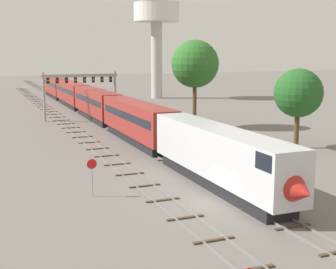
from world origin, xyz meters
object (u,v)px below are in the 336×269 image
at_px(signal_gantry, 80,84).
at_px(passenger_train, 96,103).
at_px(trackside_tree_left, 195,64).
at_px(trackside_tree_mid, 298,93).
at_px(water_tower, 156,18).
at_px(stop_sign, 92,172).

bearing_deg(signal_gantry, passenger_train, -16.24).
distance_m(signal_gantry, trackside_tree_left, 19.95).
height_order(signal_gantry, trackside_tree_mid, trackside_tree_mid).
distance_m(signal_gantry, trackside_tree_mid, 36.65).
distance_m(passenger_train, trackside_tree_left, 18.84).
bearing_deg(water_tower, trackside_tree_mid, -95.99).
bearing_deg(stop_sign, signal_gantry, 79.32).
height_order(signal_gantry, water_tower, water_tower).
bearing_deg(trackside_tree_mid, stop_sign, -160.45).
xyz_separation_m(passenger_train, signal_gantry, (-2.25, 0.66, 3.11)).
height_order(passenger_train, trackside_tree_mid, trackside_tree_mid).
bearing_deg(stop_sign, trackside_tree_mid, 19.55).
xyz_separation_m(stop_sign, trackside_tree_left, (21.20, 26.76, 7.21)).
distance_m(passenger_train, trackside_tree_mid, 35.20).
bearing_deg(stop_sign, passenger_train, 76.11).
xyz_separation_m(signal_gantry, stop_sign, (-7.75, -41.10, -3.85)).
relative_size(passenger_train, trackside_tree_left, 8.29).
height_order(stop_sign, trackside_tree_left, trackside_tree_left).
relative_size(passenger_train, signal_gantry, 8.56).
bearing_deg(trackside_tree_mid, trackside_tree_left, 103.83).
xyz_separation_m(passenger_train, stop_sign, (-10.00, -40.45, -0.74)).
bearing_deg(trackside_tree_left, water_tower, 76.10).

